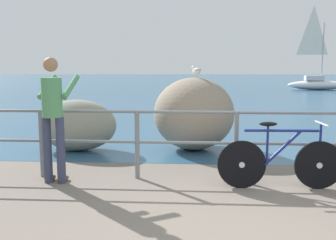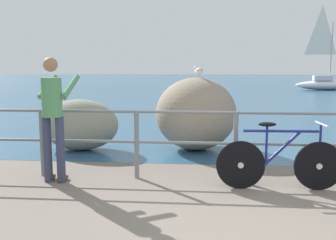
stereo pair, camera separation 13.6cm
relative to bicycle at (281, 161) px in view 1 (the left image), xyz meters
The scene contains 9 objects.
ground_plane 18.52m from the bicycle, 91.75° to the left, with size 120.00×120.00×0.10m, color #6B6056.
sea_surface 46.23m from the bicycle, 90.70° to the left, with size 120.00×90.00×0.01m, color #2D5675.
promenade_railing 0.71m from the bicycle, 148.21° to the left, with size 8.74×0.07×1.02m.
bicycle is the anchor object (origin of this frame).
person_at_railing 3.21m from the bicycle, behind, with size 0.49×0.65×1.78m.
breakwater_boulder_main 2.72m from the bicycle, 115.64° to the left, with size 1.61×1.62×1.44m.
breakwater_boulder_left 4.09m from the bicycle, 148.07° to the left, with size 1.55×0.97×1.02m.
seagull 2.93m from the bicycle, 114.93° to the left, with size 0.24×0.32×0.23m.
sailboat 25.01m from the bicycle, 71.13° to the left, with size 4.48×1.61×6.16m.
Camera 1 is at (-0.64, -3.54, 1.63)m, focal length 40.07 mm.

